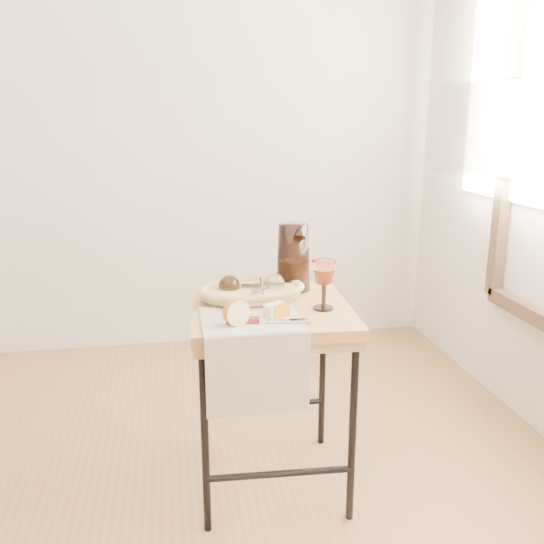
{
  "coord_description": "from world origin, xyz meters",
  "views": [
    {
      "loc": [
        0.35,
        -1.37,
        1.25
      ],
      "look_at": [
        0.66,
        0.39,
        0.77
      ],
      "focal_mm": 38.37,
      "sensor_mm": 36.0,
      "label": 1
    }
  ],
  "objects": [
    {
      "name": "goblet_lying_b",
      "position": [
        0.66,
        0.46,
        0.7
      ],
      "size": [
        0.14,
        0.14,
        0.07
      ],
      "primitive_type": null,
      "rotation": [
        0.0,
        0.0,
        0.8
      ],
      "color": "white",
      "rests_on": "bread_basket"
    },
    {
      "name": "pitcher",
      "position": [
        0.77,
        0.58,
        0.77
      ],
      "size": [
        0.21,
        0.27,
        0.28
      ],
      "primitive_type": null,
      "rotation": [
        0.0,
        0.0,
        -0.2
      ],
      "color": "black",
      "rests_on": "side_table"
    },
    {
      "name": "side_table",
      "position": [
        0.66,
        0.41,
        0.33
      ],
      "size": [
        0.54,
        0.54,
        0.65
      ],
      "primitive_type": null,
      "rotation": [
        0.0,
        0.0,
        -0.05
      ],
      "color": "brown",
      "rests_on": "floor"
    },
    {
      "name": "goblet_lying_a",
      "position": [
        0.58,
        0.49,
        0.7
      ],
      "size": [
        0.13,
        0.09,
        0.07
      ],
      "primitive_type": null,
      "rotation": [
        0.0,
        0.0,
        3.02
      ],
      "color": "#372717",
      "rests_on": "bread_basket"
    },
    {
      "name": "wine_goblet",
      "position": [
        0.82,
        0.34,
        0.73
      ],
      "size": [
        0.1,
        0.1,
        0.16
      ],
      "primitive_type": null,
      "rotation": [
        0.0,
        0.0,
        -0.39
      ],
      "color": "white",
      "rests_on": "side_table"
    },
    {
      "name": "wall_back",
      "position": [
        0.0,
        1.8,
        1.35
      ],
      "size": [
        3.6,
        0.0,
        2.7
      ],
      "primitive_type": "cube",
      "color": "beige",
      "rests_on": "ground"
    },
    {
      "name": "apple_half",
      "position": [
        0.53,
        0.24,
        0.7
      ],
      "size": [
        0.09,
        0.07,
        0.08
      ],
      "primitive_type": "ellipsoid",
      "rotation": [
        0.0,
        0.0,
        0.43
      ],
      "color": "red",
      "rests_on": "tea_towel"
    },
    {
      "name": "table_knife",
      "position": [
        0.62,
        0.24,
        0.67
      ],
      "size": [
        0.25,
        0.06,
        0.02
      ],
      "primitive_type": null,
      "rotation": [
        0.0,
        0.0,
        -0.13
      ],
      "color": "silver",
      "rests_on": "tea_towel"
    },
    {
      "name": "tea_towel",
      "position": [
        0.58,
        0.28,
        0.66
      ],
      "size": [
        0.3,
        0.27,
        0.01
      ],
      "primitive_type": "cube",
      "rotation": [
        0.0,
        0.0,
        -0.0
      ],
      "color": "beige",
      "rests_on": "side_table"
    },
    {
      "name": "bread_basket",
      "position": [
        0.61,
        0.48,
        0.68
      ],
      "size": [
        0.35,
        0.26,
        0.05
      ],
      "primitive_type": null,
      "rotation": [
        0.0,
        0.0,
        0.12
      ],
      "color": "tan",
      "rests_on": "side_table"
    },
    {
      "name": "apple_wedge",
      "position": [
        0.65,
        0.28,
        0.68
      ],
      "size": [
        0.07,
        0.07,
        0.04
      ],
      "primitive_type": "cube",
      "rotation": [
        0.0,
        0.0,
        0.61
      ],
      "color": "#FFF2CF",
      "rests_on": "tea_towel"
    }
  ]
}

